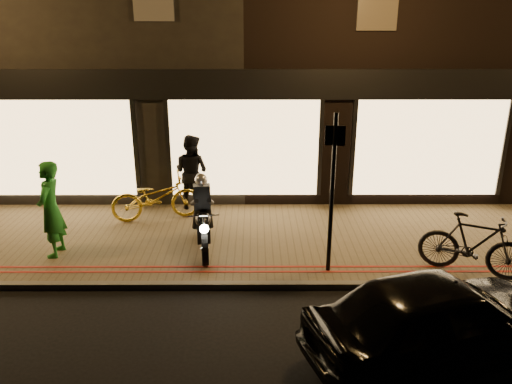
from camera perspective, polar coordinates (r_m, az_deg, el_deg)
ground at (r=9.17m, az=-1.73°, el=-11.12°), size 90.00×90.00×0.00m
sidewalk at (r=10.91m, az=-1.46°, el=-5.49°), size 50.00×4.00×0.12m
kerb_stone at (r=9.18m, az=-1.72°, el=-10.64°), size 50.00×0.14×0.12m
red_kerb_lines at (r=9.59m, az=-1.65°, el=-8.81°), size 50.00×0.26×0.01m
building_row at (r=16.89m, az=-1.06°, el=18.07°), size 48.00×10.11×8.50m
motorcycle at (r=10.20m, az=-6.08°, el=-3.31°), size 0.64×1.94×1.59m
sign_post at (r=9.01m, az=8.73°, el=0.67°), size 0.35×0.09×3.00m
bicycle_gold at (r=11.88m, az=-11.33°, el=-0.60°), size 2.18×1.22×1.09m
bicycle_dark at (r=10.03m, az=23.64°, el=-5.52°), size 2.00×1.32×1.17m
person_green at (r=10.56m, az=-22.41°, el=-1.84°), size 0.47×0.71×1.94m
person_dark at (r=12.33m, az=-7.38°, el=2.28°), size 1.13×1.04×1.86m
parked_car at (r=7.67m, az=20.23°, el=-13.35°), size 4.21×2.77×1.33m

